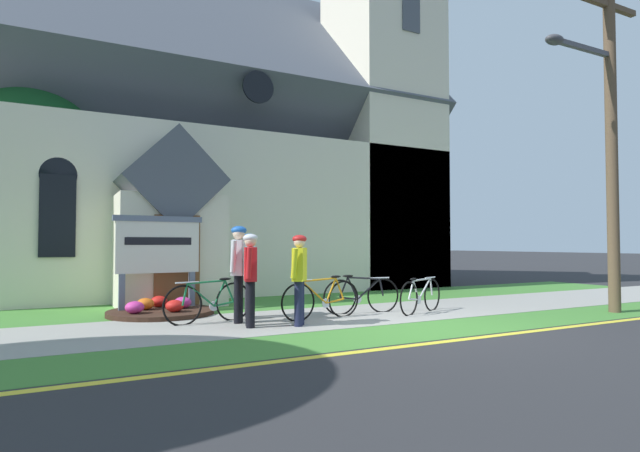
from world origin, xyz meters
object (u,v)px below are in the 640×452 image
church_sign (158,249)px  bicycle_yellow (421,296)px  bicycle_red (209,302)px  utility_pole (608,107)px  cyclist_in_yellow_jersey (249,269)px  cyclist_in_white_jersey (250,273)px  bicycle_blue (361,295)px  roadside_conifer (390,135)px  cyclist_in_green_jersey (299,273)px  yard_deciduous_tree (30,140)px  bicycle_black (322,299)px  cyclist_in_blue_jersey (239,265)px

church_sign → bicycle_yellow: church_sign is taller
bicycle_red → utility_pole: size_ratio=0.22×
cyclist_in_yellow_jersey → cyclist_in_white_jersey: 1.10m
bicycle_blue → roadside_conifer: (5.39, 6.40, 5.16)m
cyclist_in_white_jersey → cyclist_in_green_jersey: (0.82, -0.29, -0.01)m
bicycle_red → yard_deciduous_tree: size_ratio=0.30×
bicycle_blue → cyclist_in_yellow_jersey: cyclist_in_yellow_jersey is taller
bicycle_red → cyclist_in_green_jersey: size_ratio=1.07×
bicycle_black → cyclist_in_yellow_jersey: 1.55m
bicycle_black → bicycle_yellow: 2.24m
yard_deciduous_tree → utility_pole: bearing=-38.4°
cyclist_in_green_jersey → roadside_conifer: size_ratio=0.18×
utility_pole → roadside_conifer: (0.64, 8.78, 1.14)m
church_sign → cyclist_in_green_jersey: church_sign is taller
cyclist_in_white_jersey → yard_deciduous_tree: (-3.63, 6.93, 3.26)m
cyclist_in_white_jersey → utility_pole: size_ratio=0.21×
bicycle_yellow → roadside_conifer: bearing=58.5°
cyclist_in_yellow_jersey → cyclist_in_green_jersey: 1.40m
bicycle_blue → cyclist_in_yellow_jersey: size_ratio=1.04×
church_sign → yard_deciduous_tree: size_ratio=0.35×
church_sign → cyclist_in_green_jersey: (1.89, -3.00, -0.41)m
church_sign → cyclist_in_white_jersey: church_sign is taller
church_sign → cyclist_in_white_jersey: bearing=-68.4°
cyclist_in_white_jersey → cyclist_in_blue_jersey: bearing=94.2°
cyclist_in_white_jersey → yard_deciduous_tree: 8.48m
cyclist_in_blue_jersey → church_sign: bearing=115.2°
cyclist_in_green_jersey → cyclist_in_blue_jersey: (-0.85, 0.80, 0.13)m
bicycle_yellow → cyclist_in_yellow_jersey: size_ratio=0.97×
bicycle_blue → cyclist_in_green_jersey: (-1.85, -0.86, 0.56)m
cyclist_in_white_jersey → yard_deciduous_tree: yard_deciduous_tree is taller
church_sign → bicycle_yellow: (4.88, -2.68, -0.98)m
bicycle_yellow → cyclist_in_white_jersey: cyclist_in_white_jersey is taller
cyclist_in_yellow_jersey → cyclist_in_blue_jersey: 0.67m
church_sign → bicycle_yellow: size_ratio=1.27×
roadside_conifer → cyclist_in_yellow_jersey: bearing=-142.4°
cyclist_in_green_jersey → utility_pole: size_ratio=0.20×
cyclist_in_white_jersey → yard_deciduous_tree: size_ratio=0.28×
cyclist_in_yellow_jersey → yard_deciduous_tree: (-3.98, 5.89, 3.24)m
cyclist_in_green_jersey → yard_deciduous_tree: 9.09m
cyclist_in_yellow_jersey → bicycle_blue: bearing=-11.5°
cyclist_in_yellow_jersey → roadside_conifer: (7.70, 5.93, 4.57)m
church_sign → cyclist_in_blue_jersey: 2.45m
cyclist_in_white_jersey → roadside_conifer: bearing=40.9°
yard_deciduous_tree → cyclist_in_white_jersey: bearing=-62.4°
bicycle_red → cyclist_in_yellow_jersey: (0.85, 0.20, 0.59)m
bicycle_black → cyclist_in_green_jersey: 1.11m
bicycle_red → bicycle_yellow: (4.30, -0.80, -0.02)m
cyclist_in_yellow_jersey → roadside_conifer: size_ratio=0.19×
bicycle_red → cyclist_in_blue_jersey: 0.88m
cyclist_in_blue_jersey → yard_deciduous_tree: bearing=119.2°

